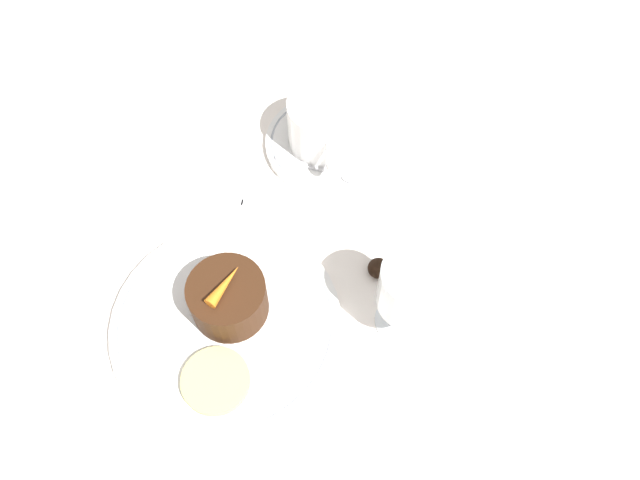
# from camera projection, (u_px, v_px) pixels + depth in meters

# --- Properties ---
(ground_plane) EXTENTS (3.00, 3.00, 0.00)m
(ground_plane) POSITION_uv_depth(u_px,v_px,m) (267.00, 302.00, 0.67)
(ground_plane) COLOR white
(dinner_plate) EXTENTS (0.24, 0.24, 0.01)m
(dinner_plate) POSITION_uv_depth(u_px,v_px,m) (226.00, 324.00, 0.65)
(dinner_plate) COLOR white
(dinner_plate) RESTS_ON ground_plane
(saucer) EXTENTS (0.15, 0.15, 0.01)m
(saucer) POSITION_uv_depth(u_px,v_px,m) (328.00, 143.00, 0.77)
(saucer) COLOR white
(saucer) RESTS_ON ground_plane
(coffee_cup) EXTENTS (0.12, 0.09, 0.07)m
(coffee_cup) POSITION_uv_depth(u_px,v_px,m) (325.00, 122.00, 0.74)
(coffee_cup) COLOR white
(coffee_cup) RESTS_ON saucer
(spoon) EXTENTS (0.05, 0.10, 0.00)m
(spoon) POSITION_uv_depth(u_px,v_px,m) (327.00, 171.00, 0.75)
(spoon) COLOR silver
(spoon) RESTS_ON saucer
(wine_glass) EXTENTS (0.07, 0.07, 0.11)m
(wine_glass) POSITION_uv_depth(u_px,v_px,m) (412.00, 290.00, 0.60)
(wine_glass) COLOR silver
(wine_glass) RESTS_ON ground_plane
(fork) EXTENTS (0.05, 0.19, 0.01)m
(fork) POSITION_uv_depth(u_px,v_px,m) (225.00, 201.00, 0.74)
(fork) COLOR silver
(fork) RESTS_ON ground_plane
(dessert_cake) EXTENTS (0.08, 0.08, 0.05)m
(dessert_cake) POSITION_uv_depth(u_px,v_px,m) (228.00, 298.00, 0.63)
(dessert_cake) COLOR #381E0F
(dessert_cake) RESTS_ON dinner_plate
(carrot_garnish) EXTENTS (0.05, 0.04, 0.01)m
(carrot_garnish) POSITION_uv_depth(u_px,v_px,m) (224.00, 285.00, 0.61)
(carrot_garnish) COLOR orange
(carrot_garnish) RESTS_ON dessert_cake
(pineapple_slice) EXTENTS (0.07, 0.07, 0.01)m
(pineapple_slice) POSITION_uv_depth(u_px,v_px,m) (216.00, 381.00, 0.61)
(pineapple_slice) COLOR #EFE075
(pineapple_slice) RESTS_ON dinner_plate
(chocolate_truffle) EXTENTS (0.02, 0.02, 0.02)m
(chocolate_truffle) POSITION_uv_depth(u_px,v_px,m) (378.00, 268.00, 0.68)
(chocolate_truffle) COLOR black
(chocolate_truffle) RESTS_ON ground_plane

